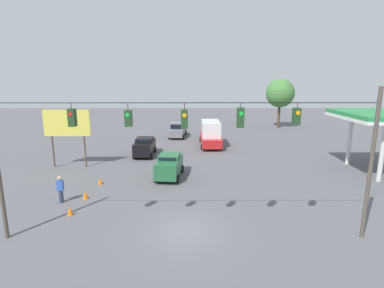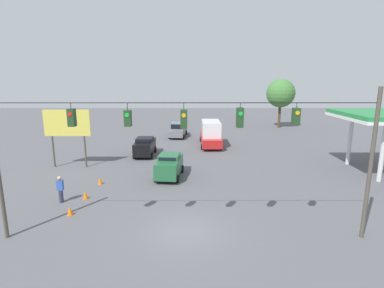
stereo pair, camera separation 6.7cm
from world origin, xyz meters
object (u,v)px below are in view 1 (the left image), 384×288
(tree_horizon_left, at_px, (280,93))
(sedan_black_withflow_far, at_px, (145,146))
(pedestrian, at_px, (60,189))
(sedan_green_withflow_mid, at_px, (169,165))
(roadside_billboard, at_px, (67,126))
(traffic_cone_nearest, at_px, (70,211))
(pickup_truck_grey_withflow_deep, at_px, (178,130))
(traffic_cone_third, at_px, (100,181))
(overhead_signal_span, at_px, (185,144))
(box_truck_red_oncoming_deep, at_px, (210,134))
(traffic_cone_second, at_px, (86,195))

(tree_horizon_left, bearing_deg, sedan_black_withflow_far, 43.59)
(pedestrian, bearing_deg, sedan_black_withflow_far, -106.38)
(sedan_green_withflow_mid, bearing_deg, roadside_billboard, -17.73)
(traffic_cone_nearest, height_order, tree_horizon_left, tree_horizon_left)
(pickup_truck_grey_withflow_deep, distance_m, traffic_cone_third, 20.22)
(pickup_truck_grey_withflow_deep, bearing_deg, overhead_signal_span, 93.23)
(box_truck_red_oncoming_deep, xyz_separation_m, sedan_black_withflow_far, (7.34, 4.77, -0.49))
(sedan_green_withflow_mid, distance_m, tree_horizon_left, 31.24)
(box_truck_red_oncoming_deep, height_order, sedan_black_withflow_far, box_truck_red_oncoming_deep)
(traffic_cone_second, distance_m, traffic_cone_third, 2.92)
(traffic_cone_nearest, bearing_deg, sedan_black_withflow_far, -99.26)
(sedan_green_withflow_mid, bearing_deg, traffic_cone_second, 40.56)
(overhead_signal_span, relative_size, roadside_billboard, 3.48)
(traffic_cone_second, height_order, pedestrian, pedestrian)
(pickup_truck_grey_withflow_deep, bearing_deg, traffic_cone_third, 75.04)
(sedan_black_withflow_far, height_order, traffic_cone_third, sedan_black_withflow_far)
(sedan_green_withflow_mid, relative_size, traffic_cone_third, 7.53)
(overhead_signal_span, bearing_deg, pedestrian, -28.48)
(traffic_cone_third, bearing_deg, sedan_black_withflow_far, -103.38)
(box_truck_red_oncoming_deep, height_order, tree_horizon_left, tree_horizon_left)
(traffic_cone_nearest, relative_size, tree_horizon_left, 0.07)
(pickup_truck_grey_withflow_deep, xyz_separation_m, traffic_cone_second, (5.36, 22.43, -0.69))
(sedan_green_withflow_mid, height_order, traffic_cone_nearest, sedan_green_withflow_mid)
(overhead_signal_span, distance_m, traffic_cone_second, 9.78)
(box_truck_red_oncoming_deep, height_order, traffic_cone_nearest, box_truck_red_oncoming_deep)
(overhead_signal_span, height_order, sedan_black_withflow_far, overhead_signal_span)
(overhead_signal_span, height_order, roadside_billboard, overhead_signal_span)
(roadside_billboard, relative_size, tree_horizon_left, 0.66)
(traffic_cone_nearest, xyz_separation_m, pedestrian, (1.33, -1.91, 0.64))
(sedan_black_withflow_far, xyz_separation_m, pedestrian, (3.68, 12.52, -0.09))
(roadside_billboard, bearing_deg, pickup_truck_grey_withflow_deep, -122.54)
(pickup_truck_grey_withflow_deep, bearing_deg, box_truck_red_oncoming_deep, 126.59)
(sedan_green_withflow_mid, xyz_separation_m, tree_horizon_left, (-16.59, -26.05, 4.68))
(pickup_truck_grey_withflow_deep, relative_size, sedan_black_withflow_far, 1.25)
(traffic_cone_nearest, bearing_deg, traffic_cone_third, -92.20)
(traffic_cone_nearest, bearing_deg, overhead_signal_span, 159.60)
(box_truck_red_oncoming_deep, bearing_deg, roadside_billboard, 33.35)
(traffic_cone_second, bearing_deg, sedan_black_withflow_far, -100.85)
(sedan_green_withflow_mid, bearing_deg, pedestrian, 37.55)
(pickup_truck_grey_withflow_deep, height_order, traffic_cone_nearest, pickup_truck_grey_withflow_deep)
(box_truck_red_oncoming_deep, distance_m, roadside_billboard, 16.54)
(overhead_signal_span, height_order, traffic_cone_nearest, overhead_signal_span)
(traffic_cone_second, bearing_deg, traffic_cone_nearest, 88.48)
(sedan_black_withflow_far, height_order, pedestrian, sedan_black_withflow_far)
(pickup_truck_grey_withflow_deep, xyz_separation_m, traffic_cone_nearest, (5.43, 24.94, -0.69))
(traffic_cone_third, bearing_deg, roadside_billboard, -48.67)
(pickup_truck_grey_withflow_deep, height_order, roadside_billboard, roadside_billboard)
(box_truck_red_oncoming_deep, distance_m, sedan_green_withflow_mid, 12.76)
(sedan_green_withflow_mid, relative_size, tree_horizon_left, 0.54)
(traffic_cone_second, bearing_deg, pickup_truck_grey_withflow_deep, -103.44)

